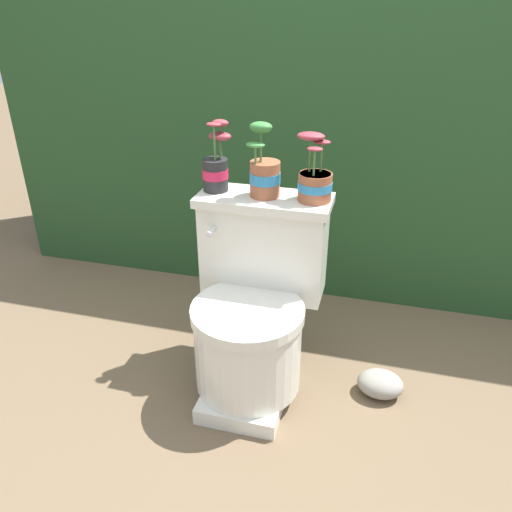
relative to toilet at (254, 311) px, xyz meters
The scene contains 7 objects.
ground_plane 0.33m from the toilet, 41.59° to the right, with size 12.00×12.00×0.00m, color brown.
hedge_backdrop 1.14m from the toilet, 85.17° to the left, with size 2.98×0.80×1.41m.
toilet is the anchor object (origin of this frame).
potted_plant_left 0.51m from the toilet, 138.77° to the left, with size 0.10×0.09×0.24m.
potted_plant_midleft 0.48m from the toilet, 90.56° to the left, with size 0.10×0.11×0.25m.
potted_plant_middle 0.49m from the toilet, 40.96° to the left, with size 0.12×0.11×0.22m.
garden_stone 0.53m from the toilet, ahead, with size 0.16×0.13×0.09m.
Camera 1 is at (0.29, -1.31, 1.27)m, focal length 35.00 mm.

